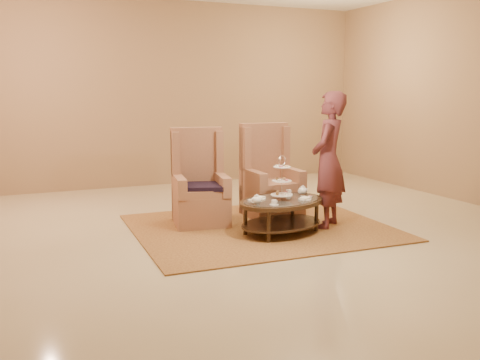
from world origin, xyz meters
name	(u,v)px	position (x,y,z in m)	size (l,w,h in m)	color
ground	(256,233)	(0.00, 0.00, 0.00)	(8.00, 8.00, 0.00)	beige
ceiling	(256,233)	(0.00, 0.00, 0.00)	(8.00, 8.00, 0.02)	beige
wall_back	(168,94)	(0.00, 4.00, 1.75)	(8.00, 0.04, 3.50)	#9B7854
rug	(260,227)	(0.17, 0.21, 0.01)	(3.37, 2.84, 0.02)	#A4783A
tea_table	(281,206)	(0.29, -0.16, 0.37)	(1.40, 1.14, 1.02)	black
armchair_left	(200,192)	(-0.49, 0.79, 0.45)	(0.82, 0.84, 1.32)	#9F684B
armchair_right	(269,185)	(0.59, 0.81, 0.45)	(0.74, 0.77, 1.35)	#9F684B
person	(328,161)	(1.01, -0.10, 0.91)	(0.78, 0.77, 1.82)	#5A262A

